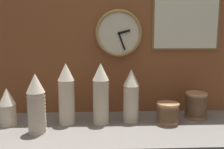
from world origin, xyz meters
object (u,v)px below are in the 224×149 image
object	(u,v)px
wall_clock	(119,33)
cup_stack_center_right	(131,95)
bowl_stack_right	(168,112)
cup_stack_center	(101,93)
cup_stack_far_left	(7,106)
cup_stack_center_left	(66,94)
cup_stack_left	(36,103)
bowl_stack_far_right	(196,105)
menu_board	(187,2)

from	to	relation	value
wall_clock	cup_stack_center_right	bearing A→B (deg)	-69.90
wall_clock	bowl_stack_right	bearing A→B (deg)	-38.15
cup_stack_center_right	wall_clock	bearing A→B (deg)	110.10
cup_stack_center	wall_clock	distance (cm)	39.85
cup_stack_far_left	cup_stack_center_left	bearing A→B (deg)	2.21
cup_stack_left	cup_stack_center_left	size ratio (longest dim) A/B	0.89
cup_stack_left	bowl_stack_far_right	size ratio (longest dim) A/B	1.92
cup_stack_left	cup_stack_center_left	world-z (taller)	cup_stack_center_left
cup_stack_left	bowl_stack_right	distance (cm)	70.95
menu_board	cup_stack_center_right	bearing A→B (deg)	-154.19
wall_clock	menu_board	world-z (taller)	menu_board
cup_stack_center_left	menu_board	size ratio (longest dim) A/B	0.58
bowl_stack_far_right	bowl_stack_right	distance (cm)	20.43
cup_stack_left	bowl_stack_far_right	world-z (taller)	cup_stack_left
cup_stack_center_left	bowl_stack_right	bearing A→B (deg)	-2.43
cup_stack_left	bowl_stack_right	xyz separation A→B (cm)	(69.65, 10.22, -8.89)
cup_stack_center	wall_clock	size ratio (longest dim) A/B	1.18
cup_stack_center_left	menu_board	world-z (taller)	menu_board
bowl_stack_right	wall_clock	bearing A→B (deg)	141.85
cup_stack_left	cup_stack_center_right	world-z (taller)	same
wall_clock	cup_stack_far_left	bearing A→B (deg)	-162.63
bowl_stack_far_right	menu_board	distance (cm)	62.58
cup_stack_far_left	menu_board	xyz separation A→B (cm)	(104.17, 20.36, 58.65)
cup_stack_left	cup_stack_far_left	world-z (taller)	cup_stack_left
cup_stack_left	cup_stack_center	distance (cm)	34.49
cup_stack_center_left	bowl_stack_far_right	distance (cm)	76.06
bowl_stack_far_right	cup_stack_left	bearing A→B (deg)	-168.75
cup_stack_center	menu_board	world-z (taller)	menu_board
cup_stack_center	menu_board	distance (cm)	76.93
cup_stack_center	cup_stack_far_left	distance (cm)	51.51
cup_stack_far_left	cup_stack_center_left	distance (cm)	32.74
bowl_stack_right	cup_stack_far_left	bearing A→B (deg)	179.25
menu_board	wall_clock	bearing A→B (deg)	-178.78
cup_stack_left	cup_stack_center_left	distance (cm)	18.36
bowl_stack_far_right	cup_stack_center_left	bearing A→B (deg)	-176.20
bowl_stack_far_right	menu_board	size ratio (longest dim) A/B	0.27
cup_stack_center_right	bowl_stack_far_right	world-z (taller)	cup_stack_center_right
cup_stack_center_right	menu_board	size ratio (longest dim) A/B	0.52
cup_stack_center	bowl_stack_far_right	xyz separation A→B (cm)	(56.35, 5.48, -8.77)
bowl_stack_right	wall_clock	xyz separation A→B (cm)	(-26.26, 20.63, 44.13)
cup_stack_left	cup_stack_far_left	xyz separation A→B (cm)	(-18.86, 11.38, -4.67)
cup_stack_left	bowl_stack_far_right	distance (cm)	90.58
cup_stack_center_left	bowl_stack_far_right	world-z (taller)	cup_stack_center_left
cup_stack_center_left	bowl_stack_far_right	size ratio (longest dim) A/B	2.16
cup_stack_center_right	menu_board	world-z (taller)	menu_board
bowl_stack_right	menu_board	size ratio (longest dim) A/B	0.22
cup_stack_center_left	menu_board	distance (cm)	91.01
cup_stack_center_right	menu_board	xyz separation A→B (cm)	(35.90, 17.36, 53.98)
cup_stack_center_left	bowl_stack_far_right	xyz separation A→B (cm)	(75.38, 5.01, -8.77)
cup_stack_center	bowl_stack_far_right	distance (cm)	57.29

